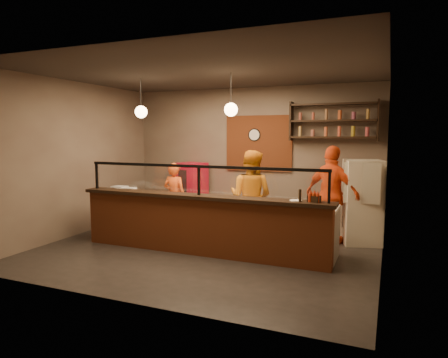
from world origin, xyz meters
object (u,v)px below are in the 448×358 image
at_px(cook_mid, 251,197).
at_px(pizza_dough, 262,204).
at_px(wall_clock, 255,135).
at_px(red_cooler, 192,192).
at_px(condiment_caddy, 314,199).
at_px(fridge, 362,202).
at_px(cook_right, 332,195).
at_px(cook_left, 175,197).
at_px(pepper_mill, 300,195).

bearing_deg(cook_mid, pizza_dough, 129.78).
height_order(wall_clock, pizza_dough, wall_clock).
relative_size(wall_clock, pizza_dough, 0.66).
bearing_deg(wall_clock, red_cooler, -168.32).
bearing_deg(condiment_caddy, fridge, 71.07).
height_order(wall_clock, cook_right, wall_clock).
bearing_deg(cook_left, condiment_caddy, 160.98).
bearing_deg(cook_right, fridge, -140.55).
height_order(wall_clock, fridge, wall_clock).
bearing_deg(pepper_mill, red_cooler, 142.06).
xyz_separation_m(cook_right, pizza_dough, (-1.03, -1.22, -0.04)).
bearing_deg(fridge, cook_mid, -176.23).
relative_size(cook_left, pepper_mill, 7.60).
bearing_deg(red_cooler, condiment_caddy, -19.25).
bearing_deg(cook_left, cook_right, -172.09).
distance_m(red_cooler, pizza_dough, 3.16).
bearing_deg(fridge, condiment_caddy, -124.99).
height_order(cook_left, pizza_dough, cook_left).
height_order(condiment_caddy, pepper_mill, pepper_mill).
bearing_deg(cook_left, pepper_mill, 158.52).
relative_size(cook_left, fridge, 0.92).
bearing_deg(red_cooler, pizza_dough, -23.61).
relative_size(cook_mid, red_cooler, 1.27).
bearing_deg(condiment_caddy, wall_clock, 124.78).
height_order(fridge, red_cooler, fridge).
bearing_deg(cook_mid, red_cooler, -27.91).
distance_m(wall_clock, red_cooler, 2.07).
distance_m(fridge, pepper_mill, 2.06).
xyz_separation_m(wall_clock, pepper_mill, (1.68, -2.79, -0.94)).
distance_m(wall_clock, cook_right, 2.52).
relative_size(wall_clock, cook_mid, 0.17).
xyz_separation_m(fridge, red_cooler, (-4.00, 0.62, -0.10)).
bearing_deg(cook_mid, wall_clock, -67.50).
xyz_separation_m(wall_clock, cook_left, (-1.39, -1.36, -1.35)).
xyz_separation_m(condiment_caddy, pepper_mill, (-0.21, -0.07, 0.05)).
bearing_deg(pepper_mill, cook_right, 80.75).
bearing_deg(red_cooler, cook_left, -67.69).
xyz_separation_m(fridge, condiment_caddy, (-0.61, -1.79, 0.30)).
bearing_deg(pepper_mill, fridge, 66.06).
height_order(cook_left, condiment_caddy, cook_left).
bearing_deg(condiment_caddy, cook_left, 157.46).
relative_size(wall_clock, pepper_mill, 1.53).
bearing_deg(fridge, cook_left, 170.24).
distance_m(cook_left, cook_mid, 1.90).
bearing_deg(cook_mid, cook_right, -153.01).
bearing_deg(fridge, wall_clock, 143.56).
bearing_deg(cook_right, cook_left, 26.37).
distance_m(cook_mid, pizza_dough, 0.80).
height_order(fridge, pepper_mill, fridge).
bearing_deg(cook_left, red_cooler, -80.32).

